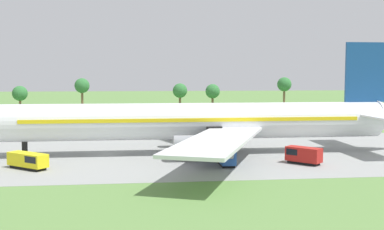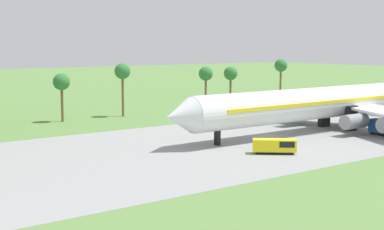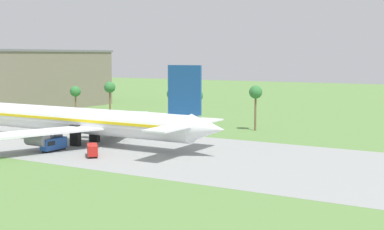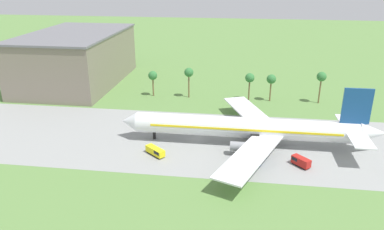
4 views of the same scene
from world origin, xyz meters
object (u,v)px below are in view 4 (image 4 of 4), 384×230
Objects in this scene: jet_airliner at (250,128)px; fuel_truck at (156,151)px; terminal_building at (77,58)px; catering_van at (300,161)px; baggage_tug at (257,157)px.

jet_airliner is 27.96m from fuel_truck.
terminal_building is (-76.24, 54.51, 5.96)m from jet_airliner.
jet_airliner is at bearing 139.83° from catering_van.
jet_airliner is at bearing -35.57° from terminal_building.
catering_van is at bearing -36.28° from terminal_building.
jet_airliner is 14.91× the size of catering_van.
baggage_tug is 0.99× the size of fuel_truck.
baggage_tug is at bearing -0.43° from fuel_truck.
baggage_tug is (1.95, -10.72, -3.82)m from jet_airliner.
terminal_building reaches higher than fuel_truck.
jet_airliner is 11.55m from baggage_tug.
jet_airliner reaches higher than baggage_tug.
catering_van is at bearing -40.17° from jet_airliner.
fuel_truck is 38.80m from catering_van.
terminal_building is (-89.46, 65.67, 9.94)m from catering_van.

